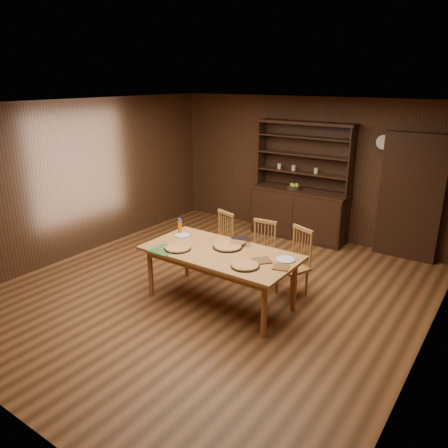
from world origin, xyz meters
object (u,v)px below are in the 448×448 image
Objects in this scene: chair_center at (262,250)px; chair_left at (221,240)px; dining_table at (220,256)px; juice_bottle at (180,227)px; china_hutch at (300,207)px; chair_right at (296,260)px.

chair_left is at bearing 177.75° from chair_center.
chair_center is at bearing 83.39° from dining_table.
chair_center is (0.71, 0.04, -0.01)m from chair_left.
juice_bottle is (-0.28, -0.65, 0.35)m from chair_left.
china_hutch is 2.07m from chair_center.
china_hutch is at bearing 94.69° from chair_center.
china_hutch is 9.76× the size of juice_bottle.
chair_left is at bearing -99.41° from china_hutch.
chair_right is (0.97, -2.13, -0.08)m from china_hutch.
chair_center is at bearing 34.84° from juice_bottle.
chair_left reaches higher than chair_center.
china_hutch is at bearing 136.17° from chair_right.
chair_right reaches higher than chair_center.
chair_center is 0.96× the size of chair_right.
juice_bottle reaches higher than chair_center.
chair_center is at bearing -79.76° from china_hutch.
juice_bottle reaches higher than chair_left.
china_hutch is 1.06× the size of dining_table.
juice_bottle reaches higher than dining_table.
dining_table is 9.24× the size of juice_bottle.
chair_right is (1.32, -0.05, 0.01)m from chair_left.
dining_table is 1.08m from chair_left.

